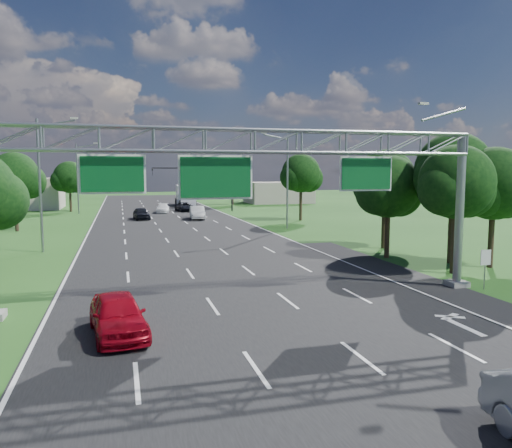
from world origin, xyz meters
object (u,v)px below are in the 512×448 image
object	(u,v)px
sign_gantry	(255,154)
regulatory_sign	(485,261)
box_truck	(185,196)
red_coupe	(118,315)
traffic_signal	(209,177)

from	to	relation	value
sign_gantry	regulatory_sign	xyz separation A→B (m)	(12.07, -1.02, -5.38)
box_truck	red_coupe	bearing A→B (deg)	-95.96
regulatory_sign	box_truck	size ratio (longest dim) A/B	0.22
red_coupe	sign_gantry	bearing A→B (deg)	22.24
sign_gantry	regulatory_sign	size ratio (longest dim) A/B	11.19
sign_gantry	red_coupe	bearing A→B (deg)	-150.58
traffic_signal	box_truck	distance (m)	14.92
box_truck	regulatory_sign	bearing A→B (deg)	-81.05
traffic_signal	red_coupe	xyz separation A→B (m)	(-13.40, -56.53, -4.38)
regulatory_sign	box_truck	bearing A→B (deg)	95.69
regulatory_sign	traffic_signal	bearing A→B (deg)	95.20
regulatory_sign	red_coupe	size ratio (longest dim) A/B	0.45
regulatory_sign	traffic_signal	distance (m)	54.37
red_coupe	traffic_signal	bearing A→B (deg)	69.48
traffic_signal	regulatory_sign	bearing A→B (deg)	-84.80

